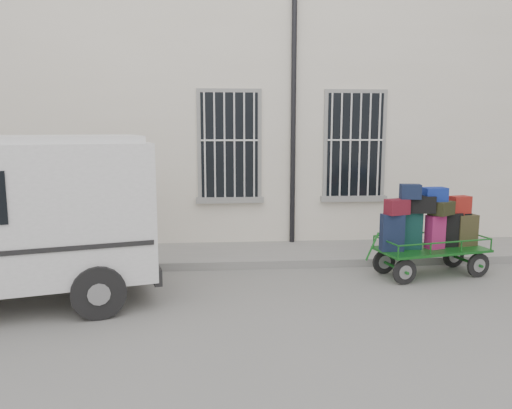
{
  "coord_description": "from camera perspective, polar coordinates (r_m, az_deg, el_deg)",
  "views": [
    {
      "loc": [
        -0.69,
        -7.65,
        2.62
      ],
      "look_at": [
        0.01,
        1.0,
        1.28
      ],
      "focal_mm": 35.0,
      "sensor_mm": 36.0,
      "label": 1
    }
  ],
  "objects": [
    {
      "name": "luggage_cart",
      "position": [
        9.37,
        19.32,
        -2.69
      ],
      "size": [
        2.31,
        1.25,
        1.66
      ],
      "rotation": [
        0.0,
        0.0,
        0.21
      ],
      "color": "black",
      "rests_on": "ground"
    },
    {
      "name": "building",
      "position": [
        13.17,
        -1.61,
        10.41
      ],
      "size": [
        24.0,
        5.15,
        6.0
      ],
      "color": "beige",
      "rests_on": "ground"
    },
    {
      "name": "ground",
      "position": [
        8.12,
        0.53,
        -10.08
      ],
      "size": [
        80.0,
        80.0,
        0.0
      ],
      "primitive_type": "plane",
      "color": "slate",
      "rests_on": "ground"
    },
    {
      "name": "sidewalk",
      "position": [
        10.2,
        -0.57,
        -5.7
      ],
      "size": [
        24.0,
        1.7,
        0.15
      ],
      "primitive_type": "cube",
      "color": "gray",
      "rests_on": "ground"
    }
  ]
}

